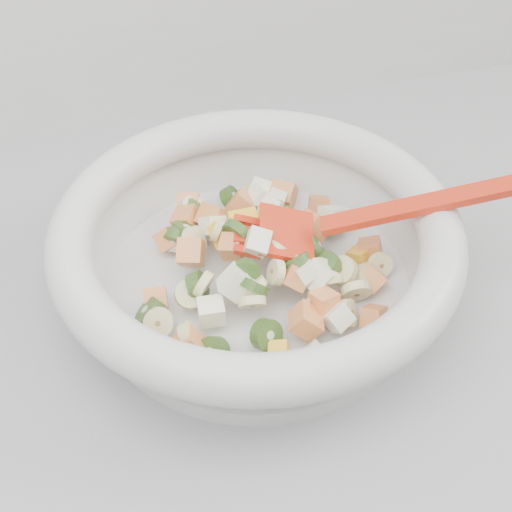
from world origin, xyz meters
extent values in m
cube|color=gray|center=(0.00, 1.45, 0.45)|extent=(2.00, 0.60, 0.90)
cylinder|color=silver|center=(-0.14, 1.41, 0.91)|extent=(0.29, 0.29, 0.02)
torus|color=silver|center=(-0.14, 1.41, 0.98)|extent=(0.35, 0.35, 0.04)
cylinder|color=#EAE89C|center=(-0.11, 1.46, 0.95)|extent=(0.03, 0.03, 0.03)
cylinder|color=#EAE89C|center=(-0.07, 1.38, 0.94)|extent=(0.03, 0.04, 0.03)
cylinder|color=#EAE89C|center=(-0.09, 1.44, 0.94)|extent=(0.03, 0.03, 0.03)
cylinder|color=#EAE89C|center=(-0.08, 1.34, 0.93)|extent=(0.02, 0.03, 0.03)
cylinder|color=#EAE89C|center=(-0.10, 1.35, 0.94)|extent=(0.03, 0.03, 0.03)
cylinder|color=#EAE89C|center=(-0.10, 1.47, 0.94)|extent=(0.03, 0.03, 0.02)
cylinder|color=#EAE89C|center=(-0.08, 1.37, 0.94)|extent=(0.03, 0.02, 0.02)
cylinder|color=#EAE89C|center=(-0.18, 1.49, 0.93)|extent=(0.03, 0.03, 0.03)
cylinder|color=#EAE89C|center=(-0.23, 1.37, 0.93)|extent=(0.03, 0.02, 0.03)
cylinder|color=#EAE89C|center=(-0.06, 1.36, 0.93)|extent=(0.04, 0.02, 0.04)
cylinder|color=#EAE89C|center=(-0.05, 1.37, 0.93)|extent=(0.03, 0.03, 0.03)
cylinder|color=#EAE89C|center=(-0.21, 1.35, 0.94)|extent=(0.02, 0.03, 0.03)
cylinder|color=#EAE89C|center=(-0.03, 1.38, 0.93)|extent=(0.03, 0.01, 0.03)
cylinder|color=#EAE89C|center=(-0.17, 1.50, 0.94)|extent=(0.03, 0.03, 0.03)
cylinder|color=#EAE89C|center=(-0.16, 1.45, 0.95)|extent=(0.02, 0.03, 0.03)
cylinder|color=#EAE89C|center=(-0.20, 1.39, 0.94)|extent=(0.03, 0.03, 0.02)
cylinder|color=#EAE89C|center=(-0.15, 1.37, 0.95)|extent=(0.03, 0.03, 0.03)
cylinder|color=#EAE89C|center=(-0.18, 1.45, 0.94)|extent=(0.03, 0.03, 0.03)
cylinder|color=#EAE89C|center=(-0.12, 1.40, 0.96)|extent=(0.03, 0.03, 0.03)
cylinder|color=#EAE89C|center=(-0.13, 1.38, 0.95)|extent=(0.02, 0.02, 0.02)
cylinder|color=#EAE89C|center=(-0.19, 1.39, 0.95)|extent=(0.03, 0.03, 0.03)
cylinder|color=#EAE89C|center=(-0.15, 1.36, 0.95)|extent=(0.02, 0.02, 0.02)
cube|color=#D78A44|center=(-0.08, 1.51, 0.93)|extent=(0.04, 0.04, 0.03)
cube|color=#D78A44|center=(-0.10, 1.35, 0.94)|extent=(0.03, 0.03, 0.03)
cube|color=#D78A44|center=(-0.11, 1.33, 0.94)|extent=(0.03, 0.03, 0.03)
cube|color=#D78A44|center=(-0.23, 1.40, 0.93)|extent=(0.02, 0.03, 0.03)
cube|color=#D78A44|center=(-0.11, 1.38, 0.95)|extent=(0.03, 0.03, 0.03)
cube|color=#D78A44|center=(-0.08, 1.43, 0.95)|extent=(0.04, 0.03, 0.04)
cube|color=#D78A44|center=(-0.21, 1.34, 0.93)|extent=(0.03, 0.03, 0.03)
cube|color=#D78A44|center=(-0.06, 1.33, 0.93)|extent=(0.03, 0.03, 0.03)
cube|color=#D78A44|center=(-0.20, 1.47, 0.93)|extent=(0.03, 0.03, 0.03)
cube|color=#D78A44|center=(-0.05, 1.48, 0.93)|extent=(0.02, 0.03, 0.02)
cube|color=#D78A44|center=(-0.18, 1.49, 0.94)|extent=(0.03, 0.03, 0.03)
cube|color=#D78A44|center=(-0.17, 1.51, 0.93)|extent=(0.03, 0.03, 0.03)
cube|color=#D78A44|center=(-0.16, 1.48, 0.94)|extent=(0.04, 0.04, 0.03)
cube|color=#D78A44|center=(-0.15, 1.42, 0.95)|extent=(0.03, 0.03, 0.03)
cube|color=#D78A44|center=(-0.13, 1.50, 0.93)|extent=(0.04, 0.03, 0.04)
cube|color=#D78A44|center=(-0.03, 1.40, 0.93)|extent=(0.03, 0.03, 0.03)
cube|color=#D78A44|center=(-0.19, 1.43, 0.95)|extent=(0.03, 0.04, 0.03)
cube|color=#D78A44|center=(-0.04, 1.37, 0.93)|extent=(0.03, 0.03, 0.03)
cylinder|color=#548D2F|center=(-0.19, 1.40, 0.94)|extent=(0.02, 0.03, 0.03)
cylinder|color=#548D2F|center=(-0.24, 1.39, 0.93)|extent=(0.03, 0.04, 0.04)
cylinder|color=#548D2F|center=(-0.19, 1.47, 0.94)|extent=(0.04, 0.03, 0.03)
cylinder|color=#548D2F|center=(-0.11, 1.38, 0.95)|extent=(0.03, 0.03, 0.03)
cylinder|color=#548D2F|center=(-0.15, 1.38, 0.95)|extent=(0.04, 0.02, 0.04)
cylinder|color=#548D2F|center=(-0.15, 1.37, 0.95)|extent=(0.03, 0.03, 0.03)
cylinder|color=#548D2F|center=(-0.10, 1.45, 0.95)|extent=(0.03, 0.02, 0.02)
cylinder|color=#548D2F|center=(-0.20, 1.46, 0.94)|extent=(0.03, 0.03, 0.03)
cylinder|color=#548D2F|center=(-0.13, 1.52, 0.92)|extent=(0.03, 0.03, 0.03)
cylinder|color=#548D2F|center=(-0.15, 1.43, 0.96)|extent=(0.03, 0.04, 0.04)
cylinder|color=#548D2F|center=(-0.17, 1.51, 0.93)|extent=(0.03, 0.03, 0.03)
cylinder|color=#548D2F|center=(-0.19, 1.33, 0.93)|extent=(0.03, 0.04, 0.03)
cylinder|color=#548D2F|center=(-0.08, 1.40, 0.95)|extent=(0.02, 0.03, 0.03)
cylinder|color=#548D2F|center=(-0.15, 1.33, 0.93)|extent=(0.04, 0.03, 0.04)
cylinder|color=#548D2F|center=(-0.08, 1.38, 0.95)|extent=(0.03, 0.03, 0.03)
cube|color=white|center=(-0.09, 1.37, 0.95)|extent=(0.04, 0.03, 0.04)
cube|color=white|center=(-0.20, 1.47, 0.93)|extent=(0.03, 0.03, 0.02)
cube|color=white|center=(-0.10, 1.38, 0.95)|extent=(0.02, 0.03, 0.03)
cube|color=white|center=(-0.10, 1.51, 0.93)|extent=(0.03, 0.02, 0.03)
cube|color=white|center=(-0.16, 1.38, 0.95)|extent=(0.03, 0.03, 0.04)
cube|color=white|center=(-0.16, 1.46, 0.94)|extent=(0.03, 0.03, 0.03)
cube|color=white|center=(-0.14, 1.40, 0.97)|extent=(0.03, 0.03, 0.03)
cube|color=white|center=(-0.10, 1.48, 0.94)|extent=(0.02, 0.03, 0.03)
cube|color=white|center=(-0.05, 1.45, 0.93)|extent=(0.03, 0.04, 0.04)
cube|color=white|center=(-0.19, 1.37, 0.94)|extent=(0.02, 0.02, 0.02)
cube|color=white|center=(-0.09, 1.50, 0.93)|extent=(0.03, 0.02, 0.02)
cube|color=white|center=(-0.12, 1.30, 0.93)|extent=(0.03, 0.03, 0.03)
cube|color=white|center=(-0.09, 1.33, 0.94)|extent=(0.03, 0.03, 0.03)
cube|color=white|center=(-0.10, 1.52, 0.93)|extent=(0.03, 0.03, 0.03)
cube|color=yellow|center=(-0.14, 1.45, 0.95)|extent=(0.03, 0.02, 0.02)
cube|color=yellow|center=(-0.10, 1.50, 0.93)|extent=(0.02, 0.03, 0.02)
cube|color=yellow|center=(-0.10, 1.52, 0.92)|extent=(0.02, 0.03, 0.02)
cube|color=yellow|center=(-0.04, 1.40, 0.93)|extent=(0.03, 0.03, 0.02)
cube|color=yellow|center=(-0.14, 1.31, 0.93)|extent=(0.02, 0.03, 0.02)
cube|color=yellow|center=(-0.16, 1.45, 0.95)|extent=(0.02, 0.03, 0.03)
cube|color=red|center=(-0.11, 1.41, 0.96)|extent=(0.06, 0.07, 0.02)
cube|color=red|center=(-0.13, 1.44, 0.96)|extent=(0.03, 0.01, 0.01)
cube|color=red|center=(-0.14, 1.43, 0.96)|extent=(0.03, 0.01, 0.01)
cube|color=red|center=(-0.14, 1.42, 0.96)|extent=(0.03, 0.01, 0.01)
cube|color=red|center=(-0.14, 1.40, 0.96)|extent=(0.03, 0.01, 0.01)
cube|color=red|center=(0.00, 1.38, 0.99)|extent=(0.17, 0.06, 0.05)
camera|label=1|loc=(-0.26, 0.97, 1.37)|focal=50.00mm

